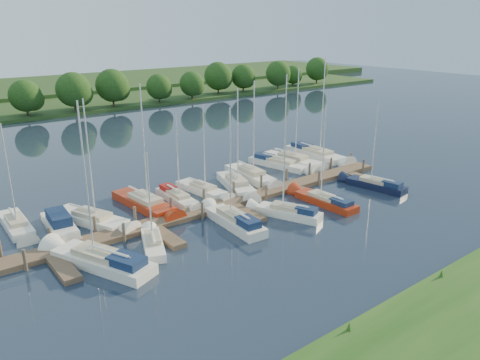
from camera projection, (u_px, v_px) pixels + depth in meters
ground at (286, 235)px, 37.39m from camera, size 260.00×260.00×0.00m
dock at (232, 206)px, 42.81m from camera, size 40.00×6.00×0.40m
mooring_pilings at (225, 198)px, 43.53m from camera, size 38.24×2.84×2.00m
far_shore at (30, 106)px, 93.59m from camera, size 180.00×30.00×0.60m
distant_hill at (2, 90)px, 112.22m from camera, size 220.00×40.00×1.40m
treeline at (50, 93)px, 83.38m from camera, size 146.29×9.13×8.22m
sailboat_n_0 at (17, 226)px, 38.34m from camera, size 1.81×7.21×9.22m
motorboat at (60, 226)px, 38.13m from camera, size 2.32×6.62×1.82m
sailboat_n_2 at (94, 221)px, 39.44m from camera, size 4.72×8.55×10.95m
sailboat_n_3 at (146, 205)px, 42.71m from camera, size 2.93×9.28×11.74m
sailboat_n_4 at (178, 199)px, 44.23m from camera, size 1.76×6.77×8.72m
sailboat_n_5 at (204, 191)px, 46.44m from camera, size 2.50×7.34×9.23m
sailboat_n_6 at (237, 186)px, 47.60m from camera, size 4.00×8.26×10.67m
sailboat_n_7 at (252, 177)px, 50.48m from camera, size 2.64×8.60×11.05m
sailboat_n_8 at (281, 164)px, 54.84m from camera, size 3.72×8.91×11.12m
sailboat_n_9 at (293, 162)px, 55.98m from camera, size 3.25×9.20×11.67m
sailboat_n_10 at (318, 155)px, 58.84m from camera, size 2.72×10.19×12.79m
sailboat_s_0 at (100, 261)px, 32.59m from camera, size 5.25×9.24×11.96m
sailboat_s_1 at (153, 244)px, 35.24m from camera, size 3.13×5.80×7.71m
sailboat_s_2 at (234, 222)px, 39.05m from camera, size 2.30×7.97×10.32m
sailboat_s_3 at (287, 213)px, 40.85m from camera, size 3.76×6.68×8.85m
sailboat_s_4 at (324, 201)px, 43.72m from camera, size 1.96×7.55×9.56m
sailboat_s_5 at (374, 185)px, 47.84m from camera, size 2.67×7.20×9.18m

